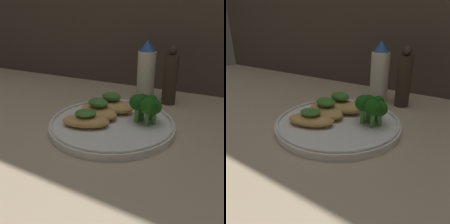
% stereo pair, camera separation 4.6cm
% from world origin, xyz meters
% --- Properties ---
extents(ground_plane, '(1.80, 1.80, 0.01)m').
position_xyz_m(ground_plane, '(0.00, 0.00, -0.01)').
color(ground_plane, tan).
extents(plate, '(0.26, 0.26, 0.02)m').
position_xyz_m(plate, '(0.00, 0.00, 0.01)').
color(plate, white).
rests_on(plate, ground_plane).
extents(grilled_meat_front, '(0.11, 0.08, 0.03)m').
position_xyz_m(grilled_meat_front, '(-0.03, -0.05, 0.03)').
color(grilled_meat_front, tan).
rests_on(grilled_meat_front, plate).
extents(grilled_meat_middle, '(0.11, 0.09, 0.04)m').
position_xyz_m(grilled_meat_middle, '(-0.04, 0.01, 0.03)').
color(grilled_meat_middle, tan).
rests_on(grilled_meat_middle, plate).
extents(grilled_meat_back, '(0.11, 0.07, 0.05)m').
position_xyz_m(grilled_meat_back, '(-0.03, 0.05, 0.03)').
color(grilled_meat_back, tan).
rests_on(grilled_meat_back, plate).
extents(broccoli_bunch, '(0.07, 0.07, 0.06)m').
position_xyz_m(broccoli_bunch, '(0.06, 0.03, 0.05)').
color(broccoli_bunch, '#569942').
rests_on(broccoli_bunch, plate).
extents(sauce_bottle, '(0.05, 0.05, 0.17)m').
position_xyz_m(sauce_bottle, '(-0.00, 0.20, 0.08)').
color(sauce_bottle, silver).
rests_on(sauce_bottle, ground_plane).
extents(pepper_grinder, '(0.04, 0.04, 0.16)m').
position_xyz_m(pepper_grinder, '(0.07, 0.20, 0.07)').
color(pepper_grinder, '#382D23').
rests_on(pepper_grinder, ground_plane).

